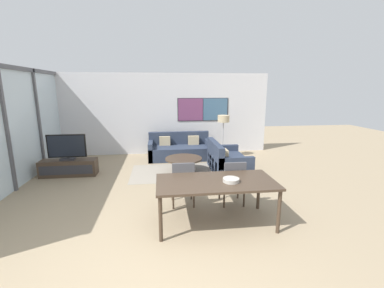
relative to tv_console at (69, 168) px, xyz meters
name	(u,v)px	position (x,y,z in m)	size (l,w,h in m)	color
ground_plane	(164,271)	(2.44, -4.01, -0.22)	(24.00, 24.00, 0.00)	#9E896B
wall_back	(161,114)	(2.50, 2.13, 1.19)	(7.68, 0.09, 2.80)	silver
window_wall_left	(4,124)	(-0.89, -0.94, 1.32)	(0.07, 6.15, 2.80)	silver
area_rug	(184,172)	(3.07, -0.10, -0.21)	(2.89, 1.61, 0.01)	gray
tv_console	(69,168)	(0.00, 0.00, 0.00)	(1.43, 0.44, 0.43)	#423326
television	(67,148)	(0.00, 0.00, 0.55)	(0.98, 0.20, 0.68)	#2D2D33
sofa_main	(180,150)	(3.07, 1.39, 0.06)	(2.03, 0.93, 0.84)	#2D384C
sofa_side	(226,162)	(4.23, -0.19, 0.06)	(0.93, 1.55, 0.84)	#2D384C
coffee_table	(184,161)	(3.07, -0.10, 0.09)	(1.01, 1.01, 0.41)	#423326
dining_table	(216,185)	(3.35, -2.91, 0.49)	(1.99, 0.98, 0.77)	#423326
dining_chair_left	(183,182)	(2.86, -2.18, 0.29)	(0.46, 0.46, 0.91)	#4C4C51
dining_chair_centre	(233,181)	(3.85, -2.25, 0.29)	(0.46, 0.46, 0.91)	#4C4C51
fruit_bowl	(231,180)	(3.59, -2.99, 0.59)	(0.27, 0.27, 0.06)	#B7B2A8
floor_lamp	(223,121)	(4.50, 1.24, 1.01)	(0.38, 0.38, 1.43)	#2D2D33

